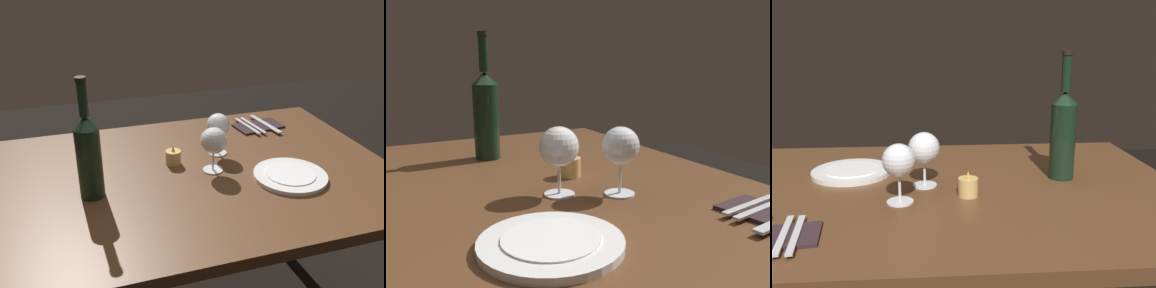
{
  "view_description": "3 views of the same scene",
  "coord_description": "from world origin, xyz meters",
  "views": [
    {
      "loc": [
        -0.38,
        -1.17,
        1.41
      ],
      "look_at": [
        -0.02,
        -0.02,
        0.85
      ],
      "focal_mm": 39.92,
      "sensor_mm": 36.0,
      "label": 1
    },
    {
      "loc": [
        0.82,
        -0.38,
        1.04
      ],
      "look_at": [
        0.05,
        0.04,
        0.85
      ],
      "focal_mm": 38.71,
      "sensor_mm": 36.0,
      "label": 2
    },
    {
      "loc": [
        0.03,
        1.1,
        1.14
      ],
      "look_at": [
        -0.05,
        0.02,
        0.87
      ],
      "focal_mm": 39.87,
      "sensor_mm": 36.0,
      "label": 3
    }
  ],
  "objects": [
    {
      "name": "fork_outer",
      "position": [
        0.31,
        0.29,
        0.75
      ],
      "size": [
        0.04,
        0.18,
        0.0
      ],
      "color": "silver",
      "rests_on": "folded_napkin"
    },
    {
      "name": "votive_candle",
      "position": [
        -0.06,
        0.08,
        0.76
      ],
      "size": [
        0.05,
        0.05,
        0.07
      ],
      "color": "#DBB266",
      "rests_on": "dining_table"
    },
    {
      "name": "wine_glass_right",
      "position": [
        0.06,
        -0.01,
        0.84
      ],
      "size": [
        0.09,
        0.09,
        0.15
      ],
      "color": "white",
      "rests_on": "dining_table"
    },
    {
      "name": "dining_table",
      "position": [
        0.0,
        0.0,
        0.65
      ],
      "size": [
        1.3,
        0.9,
        0.74
      ],
      "color": "#56351E",
      "rests_on": "ground"
    },
    {
      "name": "fork_inner",
      "position": [
        0.34,
        0.29,
        0.75
      ],
      "size": [
        0.04,
        0.18,
        0.0
      ],
      "color": "silver",
      "rests_on": "folded_napkin"
    },
    {
      "name": "dinner_plate",
      "position": [
        0.27,
        -0.13,
        0.75
      ],
      "size": [
        0.23,
        0.23,
        0.02
      ],
      "color": "white",
      "rests_on": "dining_table"
    },
    {
      "name": "wine_glass_left",
      "position": [
        0.12,
        0.11,
        0.85
      ],
      "size": [
        0.08,
        0.08,
        0.15
      ],
      "color": "white",
      "rests_on": "dining_table"
    },
    {
      "name": "wine_bottle",
      "position": [
        -0.34,
        -0.05,
        0.88
      ],
      "size": [
        0.07,
        0.07,
        0.36
      ],
      "color": "black",
      "rests_on": "dining_table"
    }
  ]
}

